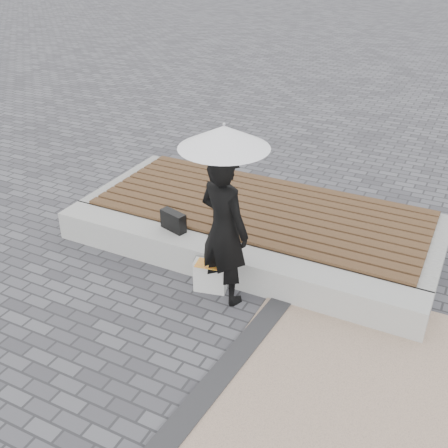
# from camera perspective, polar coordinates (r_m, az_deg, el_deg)

# --- Properties ---
(ground) EXTENTS (80.00, 80.00, 0.00)m
(ground) POSITION_cam_1_polar(r_m,az_deg,el_deg) (5.89, -7.26, -13.23)
(ground) COLOR #505055
(ground) RESTS_ON ground
(edging_band) EXTENTS (0.61, 5.20, 0.04)m
(edging_band) POSITION_cam_1_polar(r_m,az_deg,el_deg) (5.28, -3.21, -18.92)
(edging_band) COLOR #2B2B2E
(edging_band) RESTS_ON ground
(seating_ledge) EXTENTS (5.00, 0.45, 0.40)m
(seating_ledge) POSITION_cam_1_polar(r_m,az_deg,el_deg) (6.85, -0.03, -3.99)
(seating_ledge) COLOR #A1A29C
(seating_ledge) RESTS_ON ground
(timber_platform) EXTENTS (5.00, 2.00, 0.40)m
(timber_platform) POSITION_cam_1_polar(r_m,az_deg,el_deg) (7.79, 3.96, 0.34)
(timber_platform) COLOR #A1A19C
(timber_platform) RESTS_ON ground
(timber_decking) EXTENTS (4.60, 2.00, 0.04)m
(timber_decking) POSITION_cam_1_polar(r_m,az_deg,el_deg) (7.68, 4.01, 1.77)
(timber_decking) COLOR brown
(timber_decking) RESTS_ON timber_platform
(woman) EXTENTS (0.78, 0.63, 1.85)m
(woman) POSITION_cam_1_polar(r_m,az_deg,el_deg) (6.08, 0.00, -0.61)
(woman) COLOR black
(woman) RESTS_ON ground
(parasol) EXTENTS (0.98, 0.98, 1.25)m
(parasol) POSITION_cam_1_polar(r_m,az_deg,el_deg) (5.62, 0.00, 9.20)
(parasol) COLOR #B0B0B5
(parasol) RESTS_ON ground
(handbag) EXTENTS (0.39, 0.23, 0.26)m
(handbag) POSITION_cam_1_polar(r_m,az_deg,el_deg) (7.11, -5.39, 0.33)
(handbag) COLOR black
(handbag) RESTS_ON seating_ledge
(canvas_tote) EXTENTS (0.42, 0.25, 0.41)m
(canvas_tote) POSITION_cam_1_polar(r_m,az_deg,el_deg) (6.57, -1.47, -5.55)
(canvas_tote) COLOR silver
(canvas_tote) RESTS_ON ground
(magazine) EXTENTS (0.32, 0.26, 0.01)m
(magazine) POSITION_cam_1_polar(r_m,az_deg,el_deg) (6.42, -1.70, -4.25)
(magazine) COLOR #EB422C
(magazine) RESTS_ON canvas_tote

